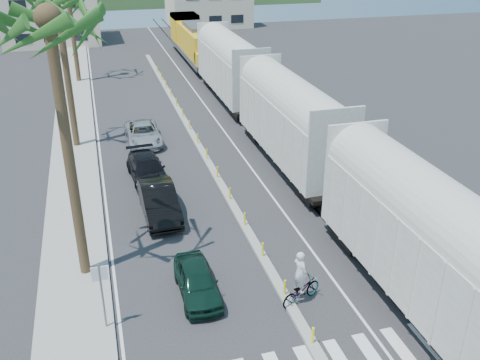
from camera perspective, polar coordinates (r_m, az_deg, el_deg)
name	(u,v)px	position (r m, az deg, el deg)	size (l,w,h in m)	color
ground	(302,328)	(21.65, 6.63, -15.43)	(140.00, 140.00, 0.00)	#28282B
sidewalk	(74,132)	(42.41, -17.28, 4.95)	(3.00, 90.00, 0.15)	gray
rails	(236,106)	(46.73, -0.46, 7.91)	(1.56, 100.00, 0.06)	black
median	(198,144)	(38.25, -4.51, 3.86)	(0.45, 60.00, 0.85)	gray
lane_markings	(158,125)	(42.65, -8.73, 5.83)	(9.42, 90.00, 0.01)	silver
freight_train	(263,98)	(39.08, 2.44, 8.77)	(3.00, 60.94, 5.85)	#B8B6A9
street_sign	(101,288)	(20.88, -14.58, -11.05)	(0.60, 0.08, 3.00)	slate
car_lead	(197,281)	(22.82, -4.59, -10.72)	(1.60, 3.96, 1.35)	black
car_second	(159,201)	(28.87, -8.64, -2.23)	(1.88, 5.12, 1.68)	black
car_third	(147,169)	(32.99, -9.86, 1.12)	(2.41, 5.16, 1.46)	black
car_rear	(143,134)	(38.95, -10.27, 4.89)	(2.37, 5.07, 1.40)	#B3B6B9
cyclist	(301,286)	(22.46, 6.50, -11.20)	(2.27, 2.60, 2.44)	#9EA0A5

